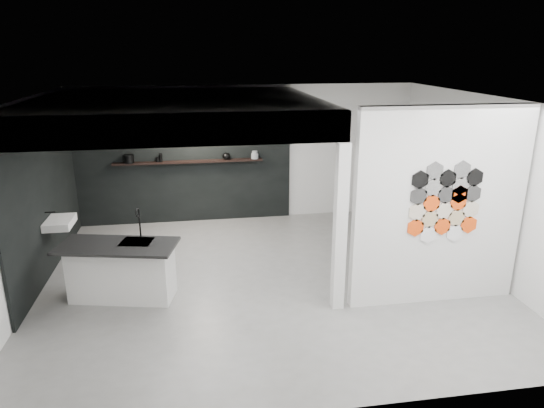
{
  "coord_description": "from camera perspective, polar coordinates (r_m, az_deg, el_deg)",
  "views": [
    {
      "loc": [
        -1.05,
        -6.87,
        3.49
      ],
      "look_at": [
        0.1,
        0.3,
        1.15
      ],
      "focal_mm": 32.0,
      "sensor_mm": 36.0,
      "label": 1
    }
  ],
  "objects": [
    {
      "name": "fascia_beam",
      "position": [
        6.03,
        -11.5,
        8.53
      ],
      "size": [
        4.4,
        0.16,
        0.4
      ],
      "primitive_type": "cube",
      "color": "silver",
      "rests_on": "corner_column"
    },
    {
      "name": "utensil_cup",
      "position": [
        10.0,
        -13.32,
        5.11
      ],
      "size": [
        0.08,
        0.08,
        0.09
      ],
      "primitive_type": "cylinder",
      "rotation": [
        0.0,
        0.0,
        0.13
      ],
      "color": "black",
      "rests_on": "display_shelf"
    },
    {
      "name": "bay_clad_left",
      "position": [
        8.56,
        -25.14,
        0.42
      ],
      "size": [
        0.04,
        4.0,
        2.35
      ],
      "primitive_type": "cube",
      "color": "black",
      "rests_on": "floor"
    },
    {
      "name": "stockpot",
      "position": [
        10.05,
        -16.49,
        5.13
      ],
      "size": [
        0.26,
        0.26,
        0.17
      ],
      "primitive_type": "cylinder",
      "rotation": [
        0.0,
        0.0,
        0.33
      ],
      "color": "black",
      "rests_on": "display_shelf"
    },
    {
      "name": "glass_bowl",
      "position": [
        10.04,
        -2.04,
        5.67
      ],
      "size": [
        0.18,
        0.18,
        0.11
      ],
      "primitive_type": "cylinder",
      "rotation": [
        0.0,
        0.0,
        -0.18
      ],
      "color": "gray",
      "rests_on": "display_shelf"
    },
    {
      "name": "kitchen_island",
      "position": [
        7.37,
        -17.29,
        -7.4
      ],
      "size": [
        1.76,
        1.07,
        1.32
      ],
      "rotation": [
        0.0,
        0.0,
        -0.22
      ],
      "color": "silver",
      "rests_on": "floor"
    },
    {
      "name": "kettle",
      "position": [
        9.98,
        -5.39,
        5.63
      ],
      "size": [
        0.2,
        0.2,
        0.14
      ],
      "primitive_type": "ellipsoid",
      "rotation": [
        0.0,
        0.0,
        0.19
      ],
      "color": "black",
      "rests_on": "display_shelf"
    },
    {
      "name": "partition_panel",
      "position": [
        7.04,
        19.1,
        -0.43
      ],
      "size": [
        2.45,
        0.15,
        2.8
      ],
      "primitive_type": "cube",
      "color": "silver",
      "rests_on": "floor"
    },
    {
      "name": "floor",
      "position": [
        7.78,
        -0.38,
        -8.83
      ],
      "size": [
        7.0,
        6.0,
        0.01
      ],
      "primitive_type": "cube",
      "color": "slate"
    },
    {
      "name": "corner_column",
      "position": [
        6.58,
        8.01,
        -2.92
      ],
      "size": [
        0.16,
        0.16,
        2.35
      ],
      "primitive_type": "cube",
      "color": "silver",
      "rests_on": "floor"
    },
    {
      "name": "bulkhead",
      "position": [
        7.93,
        -11.04,
        10.73
      ],
      "size": [
        4.4,
        4.0,
        0.4
      ],
      "primitive_type": "cube",
      "color": "silver",
      "rests_on": "corner_column"
    },
    {
      "name": "wall_basin",
      "position": [
        8.41,
        -23.7,
        -2.02
      ],
      "size": [
        0.4,
        0.6,
        0.12
      ],
      "primitive_type": "cube",
      "color": "silver",
      "rests_on": "bay_clad_left"
    },
    {
      "name": "glass_vase",
      "position": [
        10.03,
        -2.04,
        5.82
      ],
      "size": [
        0.12,
        0.12,
        0.16
      ],
      "primitive_type": "cylinder",
      "rotation": [
        0.0,
        0.0,
        -0.09
      ],
      "color": "gray",
      "rests_on": "display_shelf"
    },
    {
      "name": "display_shelf",
      "position": [
        9.98,
        -9.77,
        4.92
      ],
      "size": [
        3.0,
        0.15,
        0.04
      ],
      "primitive_type": "cube",
      "color": "black",
      "rests_on": "bay_clad_back"
    },
    {
      "name": "bay_clad_back",
      "position": [
        10.12,
        -10.3,
        4.33
      ],
      "size": [
        4.4,
        0.04,
        2.35
      ],
      "primitive_type": "cube",
      "color": "black",
      "rests_on": "floor"
    },
    {
      "name": "bottle_dark",
      "position": [
        9.99,
        -12.98,
        5.34
      ],
      "size": [
        0.08,
        0.08,
        0.17
      ],
      "primitive_type": "cylinder",
      "rotation": [
        0.0,
        0.0,
        0.34
      ],
      "color": "black",
      "rests_on": "display_shelf"
    },
    {
      "name": "hex_tile_cluster",
      "position": [
        6.95,
        19.75,
        0.19
      ],
      "size": [
        1.04,
        0.02,
        1.16
      ],
      "color": "#F2460C",
      "rests_on": "partition_panel"
    }
  ]
}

